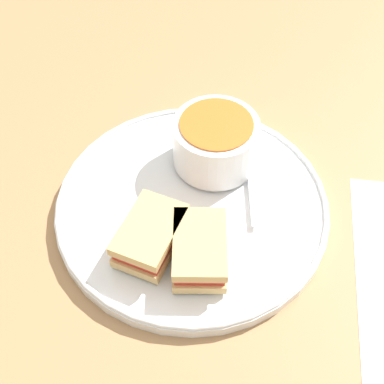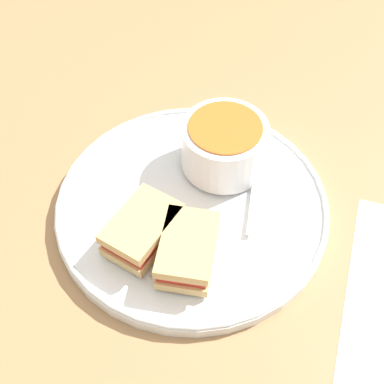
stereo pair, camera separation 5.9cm
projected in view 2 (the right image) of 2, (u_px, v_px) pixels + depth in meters
The scene contains 6 objects.
ground_plane at pixel (192, 210), 0.61m from camera, with size 2.40×2.40×0.00m, color #9E754C.
plate at pixel (192, 205), 0.61m from camera, with size 0.31×0.31×0.02m.
soup_bowl at pixel (224, 145), 0.61m from camera, with size 0.10×0.10×0.06m.
spoon at pixel (256, 172), 0.62m from camera, with size 0.04×0.11×0.01m.
sandwich_half_near at pixel (142, 229), 0.55m from camera, with size 0.07×0.09×0.03m.
sandwich_half_far at pixel (188, 250), 0.54m from camera, with size 0.07×0.09×0.03m.
Camera 2 is at (0.13, -0.34, 0.49)m, focal length 50.00 mm.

